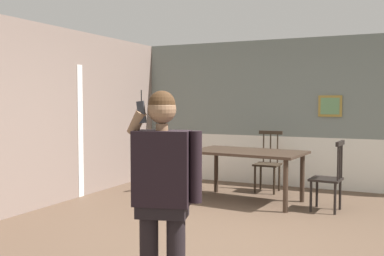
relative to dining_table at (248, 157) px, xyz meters
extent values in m
plane|color=brown|center=(0.38, -1.85, -0.68)|extent=(7.46, 7.46, 0.00)
cube|color=slate|center=(0.38, 1.54, 1.08)|extent=(5.94, 0.12, 1.74)
cube|color=silver|center=(0.38, 1.55, -0.24)|extent=(5.94, 0.14, 0.89)
cube|color=silver|center=(0.38, 1.52, 0.21)|extent=(5.94, 0.05, 0.06)
cube|color=olive|center=(0.99, 1.47, 0.76)|extent=(0.39, 0.03, 0.36)
cube|color=#608D5C|center=(0.99, 1.45, 0.76)|extent=(0.31, 0.01, 0.28)
cube|color=gray|center=(-2.59, -1.85, 0.63)|extent=(0.12, 6.78, 2.63)
cube|color=white|center=(-2.55, -0.79, 0.37)|extent=(0.06, 0.12, 2.10)
cube|color=#38281E|center=(0.00, 0.00, 0.07)|extent=(1.75, 1.12, 0.04)
cylinder|color=#38281E|center=(-0.77, -0.31, -0.32)|extent=(0.07, 0.07, 0.74)
cylinder|color=#38281E|center=(0.69, -0.45, -0.32)|extent=(0.07, 0.07, 0.74)
cylinder|color=#38281E|center=(-0.69, 0.45, -0.32)|extent=(0.07, 0.07, 0.74)
cylinder|color=#38281E|center=(0.77, 0.31, -0.32)|extent=(0.07, 0.07, 0.74)
cube|color=black|center=(1.18, -0.11, -0.24)|extent=(0.44, 0.44, 0.03)
cube|color=black|center=(1.36, -0.13, 0.27)|extent=(0.07, 0.41, 0.06)
cylinder|color=black|center=(1.35, -0.25, 0.04)|extent=(0.02, 0.02, 0.53)
cylinder|color=black|center=(1.36, -0.13, 0.04)|extent=(0.02, 0.02, 0.53)
cylinder|color=black|center=(1.37, 0.00, 0.04)|extent=(0.02, 0.02, 0.53)
cylinder|color=black|center=(1.00, -0.26, -0.47)|extent=(0.04, 0.04, 0.43)
cylinder|color=black|center=(1.03, 0.06, -0.47)|extent=(0.04, 0.04, 0.43)
cylinder|color=black|center=(1.33, -0.29, -0.47)|extent=(0.04, 0.04, 0.43)
cylinder|color=black|center=(1.35, 0.04, -0.47)|extent=(0.04, 0.04, 0.43)
cube|color=#2D2319|center=(0.08, 0.83, -0.22)|extent=(0.41, 0.41, 0.03)
cube|color=#2D2319|center=(0.08, 1.01, 0.31)|extent=(0.41, 0.04, 0.06)
cylinder|color=#2D2319|center=(0.20, 1.01, 0.07)|extent=(0.02, 0.02, 0.54)
cylinder|color=#2D2319|center=(0.08, 1.01, 0.07)|extent=(0.02, 0.02, 0.54)
cylinder|color=#2D2319|center=(-0.04, 1.01, 0.07)|extent=(0.02, 0.02, 0.54)
cylinder|color=#2D2319|center=(0.24, 0.66, -0.46)|extent=(0.04, 0.04, 0.45)
cylinder|color=#2D2319|center=(-0.09, 0.67, -0.46)|extent=(0.04, 0.04, 0.45)
cylinder|color=#2D2319|center=(0.24, 0.99, -0.46)|extent=(0.04, 0.04, 0.45)
cylinder|color=#2D2319|center=(-0.08, 0.99, -0.46)|extent=(0.04, 0.04, 0.45)
cube|color=#513823|center=(-1.18, 0.11, -0.22)|extent=(0.51, 0.51, 0.03)
cube|color=#513823|center=(-1.37, 0.15, 0.31)|extent=(0.13, 0.43, 0.06)
cylinder|color=#513823|center=(-1.34, 0.28, 0.06)|extent=(0.02, 0.02, 0.55)
cylinder|color=#513823|center=(-1.37, 0.15, 0.06)|extent=(0.02, 0.02, 0.55)
cylinder|color=#513823|center=(-1.39, 0.03, 0.06)|extent=(0.02, 0.02, 0.55)
cylinder|color=#513823|center=(-0.98, 0.24, -0.46)|extent=(0.04, 0.04, 0.44)
cylinder|color=#513823|center=(-1.05, -0.09, -0.46)|extent=(0.04, 0.04, 0.44)
cylinder|color=#513823|center=(-1.31, 0.31, -0.46)|extent=(0.04, 0.04, 0.44)
cylinder|color=#513823|center=(-1.38, -0.02, -0.46)|extent=(0.04, 0.04, 0.44)
cylinder|color=black|center=(0.45, -3.73, -0.30)|extent=(0.14, 0.14, 0.77)
cube|color=black|center=(0.55, -3.70, 0.06)|extent=(0.41, 0.29, 0.12)
cube|color=black|center=(0.55, -3.70, 0.36)|extent=(0.45, 0.33, 0.55)
cylinder|color=black|center=(0.79, -3.63, 0.38)|extent=(0.09, 0.09, 0.52)
cylinder|color=#936B4C|center=(0.38, -3.76, 0.69)|extent=(0.16, 0.09, 0.19)
cylinder|color=#936B4C|center=(0.55, -3.70, 0.66)|extent=(0.09, 0.09, 0.05)
sphere|color=#936B4C|center=(0.55, -3.70, 0.79)|extent=(0.21, 0.21, 0.21)
sphere|color=#472D19|center=(0.55, -3.70, 0.83)|extent=(0.20, 0.20, 0.20)
cube|color=#2D2D33|center=(0.42, -3.77, 0.77)|extent=(0.08, 0.05, 0.16)
cylinder|color=black|center=(0.42, -3.77, 0.89)|extent=(0.01, 0.01, 0.08)
camera|label=1|loc=(2.15, -6.61, 0.85)|focal=42.75mm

